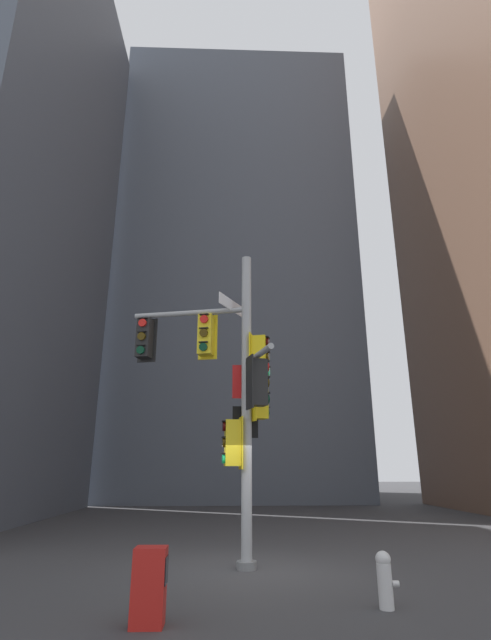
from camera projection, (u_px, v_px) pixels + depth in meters
ground at (247, 570)px, 9.67m from camera, size 120.00×120.00×0.00m
building_mid_block at (235, 287)px, 38.24m from camera, size 16.25×16.25×32.39m
signal_pole_assembly at (231, 382)px, 10.85m from camera, size 3.41×2.56×7.11m
fire_hydrant at (385, 578)px, 7.08m from camera, size 0.33×0.23×0.80m
newspaper_box at (149, 586)px, 6.33m from camera, size 0.45×0.36×0.98m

